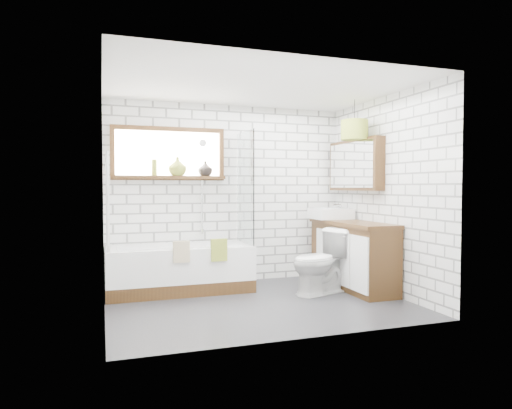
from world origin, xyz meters
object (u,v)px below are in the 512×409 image
object	(u,v)px
bathtub	(179,269)
toilet	(321,262)
pendant	(354,130)
basin	(331,213)
vanity	(352,254)

from	to	relation	value
bathtub	toilet	distance (m)	1.82
pendant	basin	bearing A→B (deg)	96.69
bathtub	toilet	world-z (taller)	toilet
vanity	pendant	xyz separation A→B (m)	(0.00, -0.02, 1.65)
toilet	vanity	bearing A→B (deg)	90.32
vanity	bathtub	bearing A→B (deg)	166.56
bathtub	pendant	xyz separation A→B (m)	(2.23, -0.56, 1.80)
basin	vanity	bearing A→B (deg)	-83.16
basin	toilet	size ratio (longest dim) A/B	0.64
basin	pendant	distance (m)	1.25
toilet	pendant	size ratio (longest dim) A/B	2.30
bathtub	pendant	bearing A→B (deg)	-14.02
vanity	basin	size ratio (longest dim) A/B	2.98
vanity	pendant	bearing A→B (deg)	-86.50
basin	pendant	world-z (taller)	pendant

